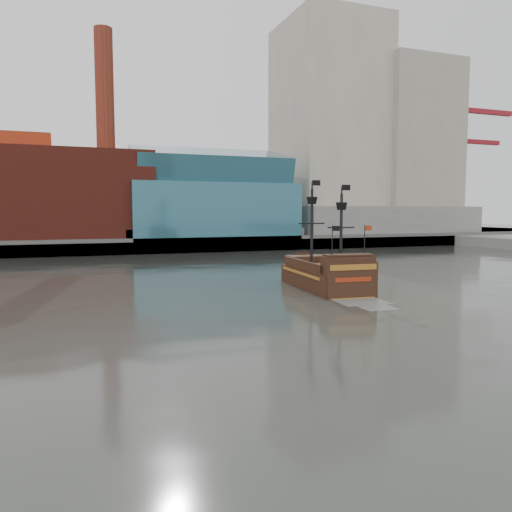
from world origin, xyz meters
name	(u,v)px	position (x,y,z in m)	size (l,w,h in m)	color
ground	(389,355)	(0.00, 0.00, 0.00)	(400.00, 400.00, 0.00)	#242621
promenade_far	(140,238)	(0.00, 92.00, 1.00)	(220.00, 60.00, 2.00)	slate
seawall	(164,246)	(0.00, 62.50, 1.30)	(220.00, 1.00, 2.60)	#4C4C49
skyline	(168,126)	(5.21, 84.56, 24.55)	(149.00, 45.00, 62.00)	#7F6A4C
crane_a	(459,163)	(78.63, 82.00, 19.11)	(22.50, 4.00, 32.25)	slate
crane_b	(460,181)	(88.23, 92.00, 15.57)	(19.10, 4.00, 26.25)	slate
pirate_ship	(325,278)	(7.11, 19.73, 0.96)	(5.34, 14.41, 10.58)	black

